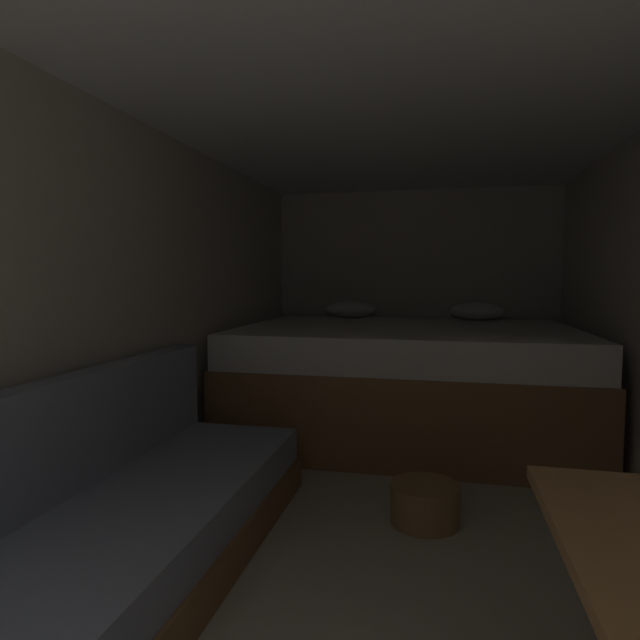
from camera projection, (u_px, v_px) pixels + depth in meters
ground_plane at (385, 526)px, 2.49m from camera, size 7.07×7.07×0.00m
wall_back at (414, 298)px, 4.91m from camera, size 2.64×0.05×1.97m
wall_left at (133, 314)px, 2.70m from camera, size 0.05×5.07×1.97m
ceiling_slab at (389, 91)px, 2.34m from camera, size 2.64×5.07×0.05m
bed at (406, 379)px, 3.99m from camera, size 2.42×1.85×0.96m
sofa_left at (104, 536)px, 1.91m from camera, size 0.74×2.37×0.78m
wicker_basket at (425, 503)px, 2.52m from camera, size 0.33×0.33×0.19m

